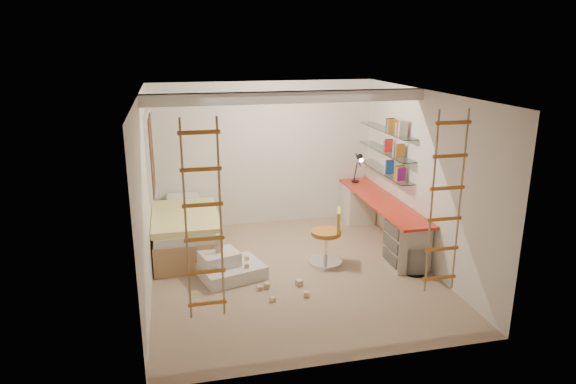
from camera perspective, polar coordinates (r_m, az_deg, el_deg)
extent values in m
plane|color=#9F8266|center=(7.63, 0.51, -8.94)|extent=(4.50, 4.50, 0.00)
cube|color=white|center=(7.22, 0.00, 10.48)|extent=(4.00, 0.18, 0.16)
cube|color=white|center=(8.38, -15.17, 4.04)|extent=(0.06, 1.15, 1.35)
cube|color=#4C2D1E|center=(8.38, -14.90, 4.06)|extent=(0.02, 1.00, 1.20)
cylinder|color=white|center=(7.75, 14.07, -7.48)|extent=(0.31, 0.31, 0.38)
cube|color=red|center=(8.61, 10.42, -0.97)|extent=(0.55, 2.80, 0.04)
cube|color=beige|center=(9.70, 7.77, -1.18)|extent=(0.52, 0.55, 0.71)
cube|color=beige|center=(7.89, 13.12, -5.70)|extent=(0.52, 0.55, 0.71)
cube|color=#4C4742|center=(7.69, 11.43, -4.14)|extent=(0.02, 0.50, 0.18)
cube|color=#4C4742|center=(7.76, 11.33, -5.66)|extent=(0.02, 0.50, 0.18)
cube|color=#4C4742|center=(7.85, 11.24, -7.15)|extent=(0.02, 0.50, 0.18)
cube|color=white|center=(8.82, 10.69, 2.27)|extent=(0.25, 1.80, 0.01)
cube|color=white|center=(8.75, 10.82, 4.49)|extent=(0.25, 1.80, 0.01)
cube|color=white|center=(8.68, 10.94, 6.75)|extent=(0.25, 1.80, 0.01)
cube|color=#AD7F51|center=(8.49, -11.25, -4.88)|extent=(1.00, 2.00, 0.45)
cube|color=white|center=(8.40, -11.36, -3.07)|extent=(0.95, 1.95, 0.12)
cube|color=yellow|center=(8.22, -11.36, -2.69)|extent=(1.02, 1.60, 0.10)
cube|color=white|center=(9.12, -11.58, -0.71)|extent=(0.55, 0.35, 0.12)
cylinder|color=black|center=(9.61, 7.48, 1.18)|extent=(0.14, 0.14, 0.02)
cylinder|color=black|center=(9.56, 7.52, 2.28)|extent=(0.02, 0.15, 0.36)
cylinder|color=black|center=(9.41, 7.79, 3.61)|extent=(0.02, 0.27, 0.20)
cone|color=black|center=(9.29, 8.06, 3.75)|extent=(0.12, 0.14, 0.15)
cylinder|color=#FFEABF|center=(9.26, 8.14, 3.51)|extent=(0.08, 0.04, 0.08)
cylinder|color=#B06821|center=(7.74, 4.24, -4.54)|extent=(0.57, 0.57, 0.06)
cube|color=gold|center=(7.67, 5.64, -3.16)|extent=(0.15, 0.34, 0.32)
cylinder|color=silver|center=(7.82, 4.21, -6.08)|extent=(0.07, 0.07, 0.45)
cylinder|color=silver|center=(7.92, 4.17, -7.76)|extent=(0.65, 0.65, 0.05)
cube|color=silver|center=(7.50, -6.29, -8.70)|extent=(1.02, 0.89, 0.19)
cube|color=silver|center=(7.45, -7.65, -7.31)|extent=(0.63, 0.56, 0.19)
cube|color=#CCB284|center=(7.40, -7.69, -6.35)|extent=(0.10, 0.10, 0.08)
cube|color=#CCB284|center=(7.37, -7.72, -5.81)|extent=(0.09, 0.09, 0.07)
cube|color=#CCB284|center=(7.34, -7.74, -5.12)|extent=(0.07, 0.07, 0.12)
cube|color=#CCB284|center=(7.34, -4.62, -8.16)|extent=(0.06, 0.06, 0.06)
cube|color=#CCB284|center=(7.58, -4.62, -7.32)|extent=(0.06, 0.06, 0.06)
cube|color=#CCB284|center=(7.27, -8.05, -8.53)|extent=(0.06, 0.06, 0.06)
cube|color=#CCB284|center=(6.96, 2.07, -11.28)|extent=(0.07, 0.07, 0.07)
cube|color=#CCB284|center=(7.12, -3.19, -10.60)|extent=(0.07, 0.07, 0.07)
cube|color=#CCB284|center=(7.17, -2.35, -10.38)|extent=(0.07, 0.07, 0.07)
cube|color=#CCB284|center=(6.84, -1.72, -11.79)|extent=(0.07, 0.07, 0.07)
cube|color=#CCB284|center=(7.24, 1.28, -10.11)|extent=(0.07, 0.07, 0.07)
cube|color=#8C1E7F|center=(8.80, 10.73, 3.00)|extent=(0.14, 0.52, 0.22)
cube|color=yellow|center=(8.72, 10.86, 5.24)|extent=(0.14, 0.46, 0.22)
cube|color=#1E722D|center=(8.66, 10.98, 7.51)|extent=(0.14, 0.58, 0.22)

